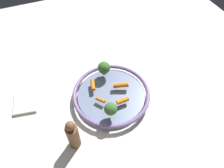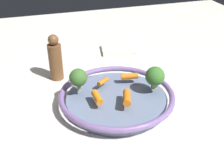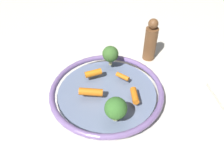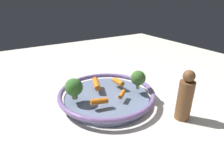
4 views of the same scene
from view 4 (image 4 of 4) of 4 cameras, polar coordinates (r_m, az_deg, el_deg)
The scene contains 9 objects.
ground_plane at distance 0.70m, azimuth -1.57°, elevation -5.23°, with size 1.92×1.92×0.00m, color silver.
serving_bowl at distance 0.69m, azimuth -1.59°, elevation -3.58°, with size 0.35×0.35×0.04m.
baby_carrot_back at distance 0.65m, azimuth 3.03°, elevation -3.06°, with size 0.01×0.01×0.04m, color orange.
baby_carrot_right at distance 0.71m, azimuth -4.67°, elevation 0.07°, with size 0.02×0.02×0.07m, color orange.
baby_carrot_center at distance 0.73m, azimuth 1.87°, elevation 0.65°, with size 0.02×0.02×0.05m, color orange.
baby_carrot_left at distance 0.60m, azimuth -3.80°, elevation -5.16°, with size 0.02×0.02×0.05m, color orange.
broccoli_floret_edge at distance 0.63m, azimuth -11.30°, elevation -1.01°, with size 0.06×0.06×0.07m.
broccoli_floret_large at distance 0.69m, azimuth 7.81°, elevation 1.74°, with size 0.05×0.05×0.07m.
pepper_mill at distance 0.62m, azimuth 20.97°, elevation -3.72°, with size 0.05×0.05×0.16m.
Camera 4 is at (-0.30, -0.52, 0.36)m, focal length 30.65 mm.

